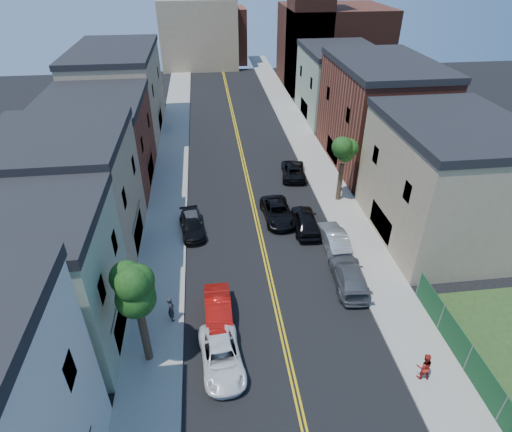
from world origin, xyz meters
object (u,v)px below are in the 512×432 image
object	(u,v)px
grey_car_left	(192,222)
dark_car_right_far	(293,170)
grey_car_right	(349,276)
black_car_right	(306,221)
pedestrian_left	(171,309)
white_pickup	(221,357)
black_suv_lane	(278,212)
silver_car_right	(334,238)
black_car_left	(192,226)
pedestrian_right	(424,366)
red_sedan	(218,312)

from	to	relation	value
grey_car_left	dark_car_right_far	size ratio (longest dim) A/B	0.84
grey_car_right	black_car_right	world-z (taller)	black_car_right
black_car_right	pedestrian_left	bearing A→B (deg)	43.42
white_pickup	black_suv_lane	distance (m)	15.50
black_car_right	silver_car_right	size ratio (longest dim) A/B	1.04
black_car_right	white_pickup	bearing A→B (deg)	61.95
grey_car_left	grey_car_right	bearing A→B (deg)	-41.45
grey_car_right	black_car_right	size ratio (longest dim) A/B	1.07
black_car_left	black_suv_lane	xyz separation A→B (m)	(7.30, 1.12, 0.07)
black_car_right	dark_car_right_far	bearing A→B (deg)	-92.31
black_car_left	dark_car_right_far	xyz separation A→B (m)	(10.23, 8.90, 0.05)
white_pickup	black_car_left	size ratio (longest dim) A/B	1.10
dark_car_right_far	pedestrian_right	world-z (taller)	pedestrian_right
red_sedan	dark_car_right_far	world-z (taller)	red_sedan
black_car_left	silver_car_right	distance (m)	11.48
pedestrian_right	white_pickup	bearing A→B (deg)	-3.35
grey_car_left	black_suv_lane	distance (m)	7.33
red_sedan	black_car_right	distance (m)	12.03
white_pickup	grey_car_right	xyz separation A→B (m)	(9.14, 5.67, 0.08)
silver_car_right	pedestrian_right	bearing A→B (deg)	95.96
red_sedan	white_pickup	bearing A→B (deg)	-90.85
pedestrian_left	red_sedan	bearing A→B (deg)	-109.99
white_pickup	pedestrian_left	world-z (taller)	pedestrian_left
grey_car_left	black_car_left	bearing A→B (deg)	-94.68
white_pickup	pedestrian_right	xyz separation A→B (m)	(10.74, -2.22, 0.34)
pedestrian_left	silver_car_right	bearing A→B (deg)	-76.05
white_pickup	grey_car_left	size ratio (longest dim) A/B	1.17
black_car_right	dark_car_right_far	xyz separation A→B (m)	(0.89, 9.55, -0.14)
white_pickup	black_car_right	size ratio (longest dim) A/B	1.00
black_car_right	silver_car_right	world-z (taller)	black_car_right
black_car_left	grey_car_right	size ratio (longest dim) A/B	0.85
red_sedan	black_car_right	size ratio (longest dim) A/B	0.95
grey_car_left	grey_car_right	world-z (taller)	grey_car_right
black_car_left	dark_car_right_far	bearing A→B (deg)	33.79
grey_car_right	silver_car_right	bearing A→B (deg)	-87.05
black_car_left	red_sedan	bearing A→B (deg)	-87.54
dark_car_right_far	white_pickup	bearing A→B (deg)	76.80
black_car_right	silver_car_right	bearing A→B (deg)	125.48
silver_car_right	black_suv_lane	distance (m)	5.74
black_car_right	black_suv_lane	distance (m)	2.70
black_car_right	black_car_left	bearing A→B (deg)	-0.97
grey_car_right	dark_car_right_far	bearing A→B (deg)	-82.82
white_pickup	black_car_left	world-z (taller)	white_pickup
black_car_left	black_car_right	size ratio (longest dim) A/B	0.91
black_suv_lane	pedestrian_left	bearing A→B (deg)	-131.62
grey_car_right	silver_car_right	distance (m)	4.39
dark_car_right_far	pedestrian_left	size ratio (longest dim) A/B	2.75
grey_car_left	black_car_left	xyz separation A→B (m)	(0.00, -0.44, -0.07)
white_pickup	black_car_right	distance (m)	14.80
black_car_left	silver_car_right	bearing A→B (deg)	-23.77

